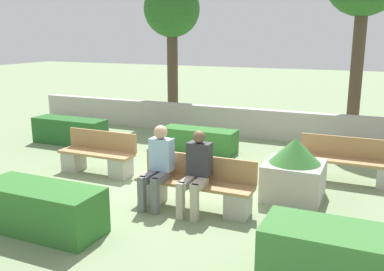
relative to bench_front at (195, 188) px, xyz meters
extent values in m
plane|color=gray|center=(-0.89, 0.79, -0.34)|extent=(60.00, 60.00, 0.00)
cube|color=#ADA89E|center=(-0.89, 5.29, 0.07)|extent=(13.63, 0.30, 0.81)
cube|color=#A37A4C|center=(0.00, -0.04, 0.10)|extent=(1.99, 0.44, 0.05)
cube|color=#A37A4C|center=(0.00, 0.20, 0.32)|extent=(1.99, 0.04, 0.40)
cube|color=#ADA89E|center=(-0.77, -0.04, -0.13)|extent=(0.36, 0.40, 0.41)
cube|color=#ADA89E|center=(0.77, -0.04, -0.13)|extent=(0.36, 0.40, 0.41)
cube|color=#A37A4C|center=(-2.58, 0.83, 0.10)|extent=(1.64, 0.44, 0.05)
cube|color=#A37A4C|center=(-2.58, 1.07, 0.32)|extent=(1.64, 0.05, 0.40)
cube|color=#ADA89E|center=(-3.17, 0.83, -0.13)|extent=(0.36, 0.40, 0.41)
cube|color=#ADA89E|center=(-1.99, 0.83, -0.13)|extent=(0.36, 0.40, 0.41)
cube|color=#A37A4C|center=(2.21, 2.34, 0.10)|extent=(1.88, 0.44, 0.05)
cube|color=#A37A4C|center=(2.21, 2.58, 0.32)|extent=(1.88, 0.04, 0.40)
cube|color=#ADA89E|center=(1.50, 2.34, -0.13)|extent=(0.36, 0.40, 0.41)
cube|color=#B2A893|center=(-0.01, -0.25, 0.19)|extent=(0.14, 0.46, 0.13)
cube|color=#B2A893|center=(0.19, -0.25, 0.19)|extent=(0.14, 0.46, 0.13)
cube|color=#B2A893|center=(-0.03, -0.48, -0.04)|extent=(0.11, 0.11, 0.59)
cube|color=#B2A893|center=(0.21, -0.48, -0.04)|extent=(0.11, 0.11, 0.59)
cube|color=#333338|center=(0.09, -0.01, 0.52)|extent=(0.38, 0.22, 0.54)
sphere|color=brown|center=(0.09, -0.03, 0.89)|extent=(0.20, 0.20, 0.20)
cube|color=slate|center=(-0.70, -0.25, 0.19)|extent=(0.14, 0.46, 0.13)
cube|color=slate|center=(-0.50, -0.25, 0.19)|extent=(0.14, 0.46, 0.13)
cube|color=slate|center=(-0.72, -0.48, -0.04)|extent=(0.11, 0.11, 0.59)
cube|color=slate|center=(-0.48, -0.48, -0.04)|extent=(0.11, 0.11, 0.59)
cube|color=#9EBCE0|center=(-0.60, -0.01, 0.52)|extent=(0.38, 0.22, 0.54)
sphere|color=tan|center=(-0.60, -0.03, 0.91)|extent=(0.23, 0.23, 0.23)
cube|color=#33702D|center=(-1.33, 3.32, -0.06)|extent=(1.86, 0.61, 0.56)
cube|color=#286028|center=(-4.73, 2.61, 0.00)|extent=(2.02, 0.62, 0.68)
cube|color=#3D7A38|center=(2.55, -1.68, 0.07)|extent=(1.91, 0.76, 0.81)
cube|color=#33702D|center=(-1.71, -1.68, 0.00)|extent=(1.88, 0.75, 0.68)
cube|color=#ADA89E|center=(1.40, 1.12, -0.02)|extent=(0.99, 0.99, 0.64)
cone|color=#387533|center=(1.40, 1.12, 0.53)|extent=(0.90, 0.90, 0.44)
cylinder|color=#473828|center=(-3.74, 6.71, 1.23)|extent=(0.35, 0.35, 3.13)
sphere|color=#285B23|center=(-3.74, 6.71, 3.29)|extent=(1.81, 1.81, 1.81)
cylinder|color=#473828|center=(1.98, 6.82, 1.54)|extent=(0.34, 0.34, 3.77)
camera|label=1|loc=(2.66, -6.10, 2.47)|focal=40.00mm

